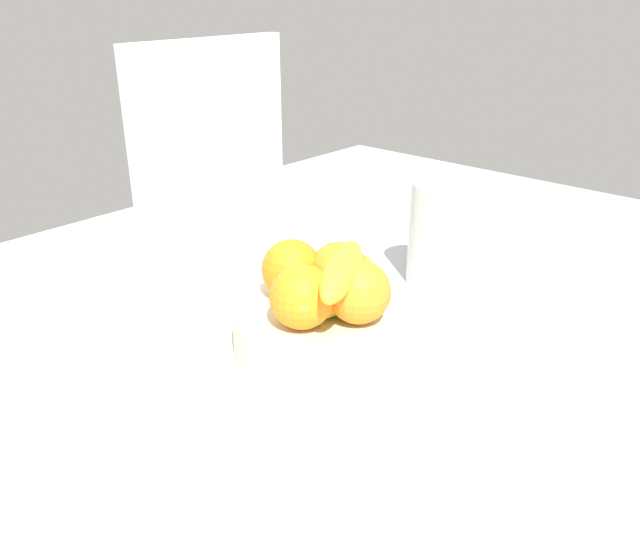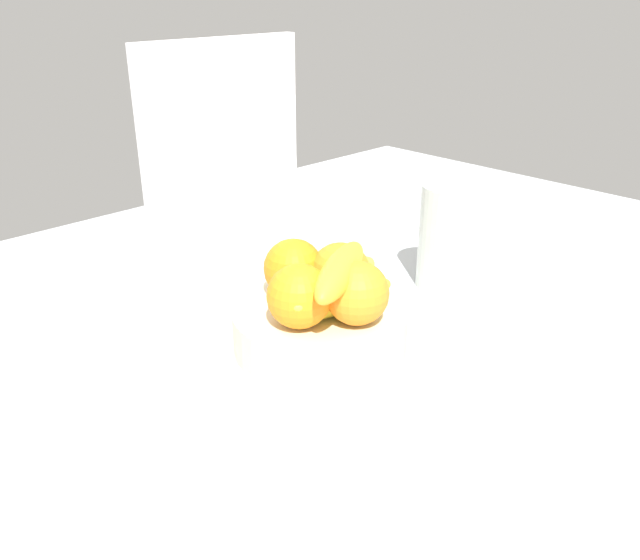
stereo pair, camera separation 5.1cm
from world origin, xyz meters
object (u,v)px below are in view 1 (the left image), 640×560
(fruit_bowl, at_px, (320,328))
(thermos_tumbler, at_px, (436,234))
(orange_back_left, at_px, (339,272))
(jar_lid, at_px, (207,455))
(banana_bunch, at_px, (337,283))
(orange_front_left, at_px, (291,269))
(orange_center, at_px, (359,292))
(orange_front_right, at_px, (302,297))
(cutting_board, at_px, (213,164))

(fruit_bowl, relative_size, thermos_tumbler, 1.39)
(orange_back_left, distance_m, thermos_tumbler, 0.23)
(fruit_bowl, height_order, orange_back_left, orange_back_left)
(jar_lid, bearing_deg, fruit_bowl, 14.83)
(thermos_tumbler, bearing_deg, orange_back_left, -179.43)
(orange_back_left, relative_size, banana_bunch, 0.44)
(orange_front_left, bearing_deg, fruit_bowl, -91.98)
(thermos_tumbler, bearing_deg, fruit_bowl, -179.61)
(orange_back_left, bearing_deg, banana_bunch, -142.22)
(orange_center, height_order, orange_back_left, same)
(orange_front_right, bearing_deg, fruit_bowl, 16.46)
(orange_front_left, xyz_separation_m, orange_back_left, (0.03, -0.05, 0.00))
(orange_front_right, relative_size, orange_center, 1.00)
(orange_front_left, height_order, jar_lid, orange_front_left)
(jar_lid, bearing_deg, banana_bunch, 8.87)
(orange_front_left, relative_size, orange_front_right, 1.00)
(orange_back_left, height_order, banana_bunch, banana_bunch)
(fruit_bowl, height_order, thermos_tumbler, thermos_tumbler)
(orange_front_right, relative_size, thermos_tumbler, 0.49)
(orange_front_left, distance_m, orange_center, 0.11)
(orange_front_left, distance_m, orange_back_left, 0.06)
(cutting_board, bearing_deg, orange_front_left, -106.88)
(orange_front_left, height_order, orange_center, same)
(orange_front_right, height_order, cutting_board, cutting_board)
(orange_center, bearing_deg, thermos_tumbler, 12.39)
(fruit_bowl, relative_size, cutting_board, 0.62)
(fruit_bowl, bearing_deg, cutting_board, 76.24)
(jar_lid, bearing_deg, orange_front_right, 14.41)
(orange_front_left, distance_m, jar_lid, 0.28)
(fruit_bowl, bearing_deg, jar_lid, -165.17)
(fruit_bowl, height_order, orange_center, orange_center)
(orange_center, distance_m, orange_back_left, 0.06)
(thermos_tumbler, distance_m, jar_lid, 0.52)
(orange_front_left, xyz_separation_m, thermos_tumbler, (0.27, -0.05, -0.01))
(fruit_bowl, height_order, orange_front_right, orange_front_right)
(fruit_bowl, xyz_separation_m, orange_front_left, (0.00, 0.05, 0.07))
(cutting_board, xyz_separation_m, jar_lid, (-0.31, -0.34, -0.17))
(cutting_board, bearing_deg, orange_front_right, -112.27)
(orange_center, relative_size, banana_bunch, 0.44)
(cutting_board, height_order, thermos_tumbler, cutting_board)
(fruit_bowl, distance_m, orange_front_right, 0.08)
(fruit_bowl, bearing_deg, orange_center, -82.97)
(thermos_tumbler, bearing_deg, orange_front_right, -177.11)
(fruit_bowl, xyz_separation_m, cutting_board, (0.07, 0.28, 0.15))
(fruit_bowl, relative_size, orange_front_right, 2.86)
(cutting_board, distance_m, thermos_tumbler, 0.36)
(orange_front_left, bearing_deg, thermos_tumbler, -10.40)
(orange_front_left, xyz_separation_m, orange_center, (0.01, -0.11, 0.00))
(orange_front_right, xyz_separation_m, orange_center, (0.05, -0.04, 0.00))
(thermos_tumbler, bearing_deg, cutting_board, 126.13)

